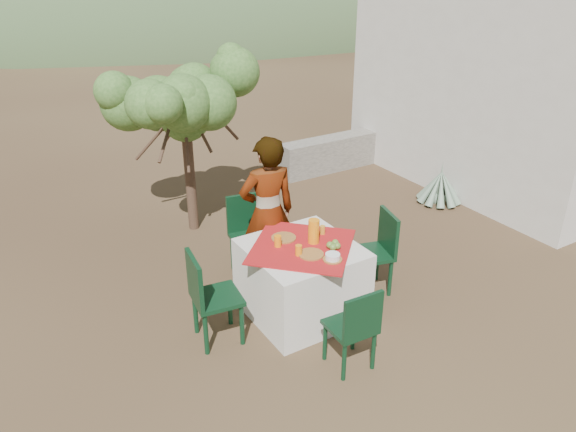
% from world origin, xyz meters
% --- Properties ---
extents(ground, '(160.00, 160.00, 0.00)m').
position_xyz_m(ground, '(0.00, 0.00, 0.00)').
color(ground, '#352318').
rests_on(ground, ground).
extents(table, '(1.30, 1.30, 0.76)m').
position_xyz_m(table, '(0.61, 0.26, 0.38)').
color(table, silver).
rests_on(table, ground).
extents(chair_far, '(0.48, 0.48, 0.90)m').
position_xyz_m(chair_far, '(0.55, 1.26, 0.50)').
color(chair_far, black).
rests_on(chair_far, ground).
extents(chair_near, '(0.40, 0.40, 0.82)m').
position_xyz_m(chair_near, '(0.54, -0.70, 0.45)').
color(chair_near, black).
rests_on(chair_near, ground).
extents(chair_left, '(0.48, 0.48, 0.92)m').
position_xyz_m(chair_left, '(-0.36, 0.31, 0.51)').
color(chair_left, black).
rests_on(chair_left, ground).
extents(chair_right, '(0.51, 0.51, 0.89)m').
position_xyz_m(chair_right, '(1.53, 0.20, 0.50)').
color(chair_right, black).
rests_on(chair_right, ground).
extents(person, '(0.67, 0.49, 1.68)m').
position_xyz_m(person, '(0.62, 0.93, 0.84)').
color(person, '#8C6651').
rests_on(person, ground).
extents(shrub_tree, '(1.71, 1.68, 2.01)m').
position_xyz_m(shrub_tree, '(0.48, 2.65, 1.59)').
color(shrub_tree, '#4F3327').
rests_on(shrub_tree, ground).
extents(agave, '(0.64, 0.65, 0.69)m').
position_xyz_m(agave, '(3.78, 1.49, 0.23)').
color(agave, gray).
rests_on(agave, ground).
extents(guesthouse, '(3.20, 4.20, 3.00)m').
position_xyz_m(guesthouse, '(5.60, 1.80, 1.50)').
color(guesthouse, beige).
rests_on(guesthouse, ground).
extents(stone_wall, '(2.60, 0.35, 0.55)m').
position_xyz_m(stone_wall, '(3.60, 3.40, 0.28)').
color(stone_wall, gray).
rests_on(stone_wall, ground).
extents(hill_near_right, '(48.00, 48.00, 20.00)m').
position_xyz_m(hill_near_right, '(12.00, 36.00, 0.00)').
color(hill_near_right, '#385932').
rests_on(hill_near_right, ground).
extents(plate_far, '(0.25, 0.25, 0.01)m').
position_xyz_m(plate_far, '(0.54, 0.48, 0.77)').
color(plate_far, brown).
rests_on(plate_far, table).
extents(plate_near, '(0.24, 0.24, 0.01)m').
position_xyz_m(plate_near, '(0.59, 0.07, 0.77)').
color(plate_near, brown).
rests_on(plate_near, table).
extents(glass_far, '(0.07, 0.07, 0.11)m').
position_xyz_m(glass_far, '(0.41, 0.37, 0.82)').
color(glass_far, orange).
rests_on(glass_far, table).
extents(glass_near, '(0.06, 0.06, 0.10)m').
position_xyz_m(glass_near, '(0.49, 0.13, 0.81)').
color(glass_near, orange).
rests_on(glass_near, table).
extents(juice_pitcher, '(0.11, 0.11, 0.24)m').
position_xyz_m(juice_pitcher, '(0.75, 0.26, 0.88)').
color(juice_pitcher, orange).
rests_on(juice_pitcher, table).
extents(bowl_plate, '(0.18, 0.18, 0.01)m').
position_xyz_m(bowl_plate, '(0.71, -0.11, 0.77)').
color(bowl_plate, brown).
rests_on(bowl_plate, table).
extents(white_bowl, '(0.14, 0.14, 0.05)m').
position_xyz_m(white_bowl, '(0.71, -0.11, 0.80)').
color(white_bowl, white).
rests_on(white_bowl, bowl_plate).
extents(jar_left, '(0.05, 0.05, 0.09)m').
position_xyz_m(jar_left, '(0.93, 0.36, 0.81)').
color(jar_left, orange).
rests_on(jar_left, table).
extents(jar_right, '(0.06, 0.06, 0.10)m').
position_xyz_m(jar_right, '(0.86, 0.46, 0.81)').
color(jar_right, orange).
rests_on(jar_right, table).
extents(napkin_holder, '(0.07, 0.05, 0.09)m').
position_xyz_m(napkin_holder, '(0.83, 0.41, 0.81)').
color(napkin_holder, white).
rests_on(napkin_holder, table).
extents(fruit_cluster, '(0.14, 0.13, 0.07)m').
position_xyz_m(fruit_cluster, '(0.85, 0.06, 0.80)').
color(fruit_cluster, '#5B802E').
rests_on(fruit_cluster, table).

